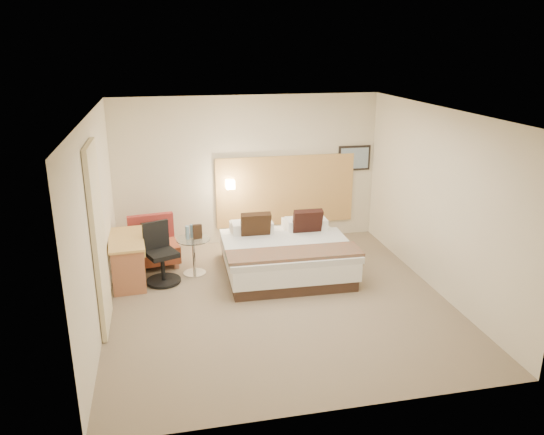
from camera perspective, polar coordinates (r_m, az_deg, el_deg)
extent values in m
cube|color=#7B6A53|center=(7.80, 0.63, -8.91)|extent=(4.80, 5.00, 0.02)
cube|color=white|center=(6.99, 0.71, 11.33)|extent=(4.80, 5.00, 0.02)
cube|color=beige|center=(9.66, -2.60, 5.06)|extent=(4.80, 0.02, 2.70)
cube|color=beige|center=(5.03, 7.00, -7.84)|extent=(4.80, 0.02, 2.70)
cube|color=beige|center=(7.18, -18.46, -0.60)|extent=(0.02, 5.00, 2.70)
cube|color=beige|center=(8.14, 17.48, 1.69)|extent=(0.02, 5.00, 2.70)
cube|color=tan|center=(9.86, 1.49, 2.94)|extent=(2.60, 0.04, 1.30)
cube|color=black|center=(10.12, 8.84, 6.34)|extent=(0.62, 0.03, 0.47)
cube|color=#748CA1|center=(10.10, 8.88, 6.31)|extent=(0.54, 0.01, 0.39)
cylinder|color=silver|center=(9.57, -4.57, 3.66)|extent=(0.02, 0.12, 0.02)
cube|color=#F4E3BE|center=(9.52, -4.52, 3.57)|extent=(0.15, 0.15, 0.15)
cube|color=beige|center=(6.98, -18.15, -2.23)|extent=(0.06, 0.90, 2.42)
cylinder|color=#79A3BB|center=(8.47, -9.09, -1.61)|extent=(0.07, 0.07, 0.22)
cylinder|color=#7AA5BD|center=(8.54, -8.61, -1.44)|extent=(0.07, 0.07, 0.22)
cube|color=#342115|center=(8.46, -8.03, -1.51)|extent=(0.14, 0.06, 0.24)
cube|color=#39251C|center=(8.67, 1.40, -5.30)|extent=(1.91, 1.91, 0.17)
cube|color=white|center=(8.58, 1.41, -3.89)|extent=(1.97, 1.97, 0.29)
cube|color=silver|center=(8.27, 1.81, -3.34)|extent=(2.01, 1.43, 0.10)
cube|color=white|center=(9.08, -2.38, -1.07)|extent=(0.68, 0.38, 0.17)
cube|color=white|center=(9.25, 3.29, -0.72)|extent=(0.68, 0.38, 0.17)
cube|color=white|center=(8.82, -2.15, -1.01)|extent=(0.68, 0.38, 0.17)
cube|color=white|center=(8.99, 3.69, -0.65)|extent=(0.68, 0.38, 0.17)
cube|color=black|center=(8.61, -1.77, -0.93)|extent=(0.49, 0.27, 0.49)
cube|color=black|center=(8.78, 3.82, -0.58)|extent=(0.49, 0.27, 0.49)
cube|color=#BB4E26|center=(7.89, 2.43, -3.87)|extent=(2.03, 0.57, 0.05)
cube|color=tan|center=(8.89, -14.10, -5.56)|extent=(0.09, 0.09, 0.10)
cube|color=#BA7357|center=(8.96, -10.23, -5.09)|extent=(0.09, 0.09, 0.10)
cube|color=#B57355|center=(9.38, -14.51, -4.31)|extent=(0.09, 0.09, 0.10)
cube|color=#A17D4C|center=(9.44, -10.84, -3.87)|extent=(0.09, 0.09, 0.10)
cube|color=#A0472B|center=(9.09, -12.50, -3.59)|extent=(0.85, 0.77, 0.29)
cube|color=maroon|center=(9.23, -12.91, -0.95)|extent=(0.77, 0.23, 0.43)
cube|color=black|center=(9.15, -12.78, -1.55)|extent=(0.38, 0.23, 0.37)
cylinder|color=silver|center=(8.72, -8.31, -5.92)|extent=(0.39, 0.39, 0.02)
cylinder|color=silver|center=(8.60, -8.39, -4.15)|extent=(0.05, 0.05, 0.56)
cylinder|color=silver|center=(8.50, -8.48, -2.34)|extent=(0.58, 0.58, 0.01)
cube|color=tan|center=(8.43, -15.43, -2.27)|extent=(0.60, 1.17, 0.04)
cube|color=#A36040|center=(8.07, -15.14, -5.91)|extent=(0.47, 0.07, 0.67)
cube|color=gold|center=(9.05, -15.31, -3.24)|extent=(0.47, 0.07, 0.67)
cube|color=gold|center=(8.46, -15.06, -2.73)|extent=(0.50, 1.09, 0.09)
cylinder|color=black|center=(8.48, -11.57, -6.67)|extent=(0.69, 0.69, 0.04)
cylinder|color=black|center=(8.39, -11.66, -5.28)|extent=(0.08, 0.08, 0.41)
cube|color=black|center=(8.31, -11.76, -3.85)|extent=(0.56, 0.56, 0.07)
cube|color=black|center=(8.39, -12.39, -1.81)|extent=(0.40, 0.20, 0.43)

